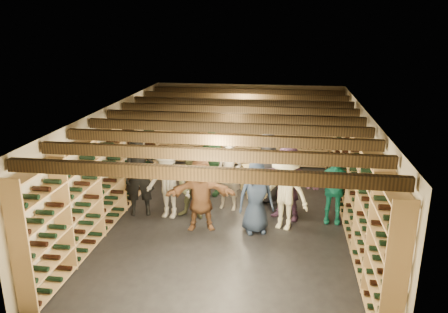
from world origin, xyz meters
name	(u,v)px	position (x,y,z in m)	size (l,w,h in m)	color
ground	(231,217)	(0.00, 0.00, 0.00)	(8.00, 8.00, 0.00)	black
walls	(232,166)	(0.00, 0.00, 1.20)	(5.52, 8.02, 2.40)	tan
ceiling	(232,111)	(0.00, 0.00, 2.40)	(5.50, 8.00, 0.01)	beige
ceiling_joists	(232,118)	(0.00, 0.00, 2.26)	(5.40, 7.12, 0.18)	black
wine_rack_left	(118,166)	(-2.57, 0.00, 1.08)	(0.32, 7.50, 2.15)	tan
wine_rack_right	(354,177)	(2.57, 0.00, 1.08)	(0.32, 7.50, 2.15)	tan
wine_rack_back	(248,130)	(0.00, 3.83, 1.07)	(4.70, 0.30, 2.15)	tan
crate_stack_left	(257,187)	(0.47, 1.30, 0.26)	(0.55, 0.41, 0.51)	tan
crate_stack_right	(252,178)	(0.32, 1.66, 0.34)	(0.58, 0.49, 0.68)	tan
crate_loose	(278,194)	(1.01, 1.30, 0.09)	(0.50, 0.33, 0.17)	tan
person_1	(139,176)	(-2.04, -0.10, 0.91)	(0.66, 0.44, 1.82)	black
person_2	(193,186)	(-0.83, -0.13, 0.75)	(0.73, 0.57, 1.50)	brown
person_3	(285,193)	(1.15, -0.37, 0.80)	(1.04, 0.60, 1.60)	beige
person_4	(334,189)	(2.18, 0.10, 0.76)	(0.90, 0.37, 1.53)	#17876E
person_5	(201,194)	(-0.56, -0.62, 0.77)	(1.43, 0.45, 1.54)	brown
person_6	(256,198)	(0.58, -0.59, 0.75)	(0.73, 0.48, 1.50)	#212E47
person_7	(229,175)	(-0.13, 0.48, 0.82)	(0.60, 0.39, 1.64)	gray
person_9	(168,183)	(-1.38, -0.16, 0.81)	(1.05, 0.60, 1.62)	#9F9C92
person_10	(212,163)	(-0.66, 1.30, 0.82)	(0.96, 0.40, 1.64)	#265331
person_11	(287,182)	(1.20, 0.18, 0.84)	(1.56, 0.50, 1.68)	#7F5185
person_12	(268,169)	(0.73, 0.97, 0.85)	(0.83, 0.54, 1.70)	#2D2D32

